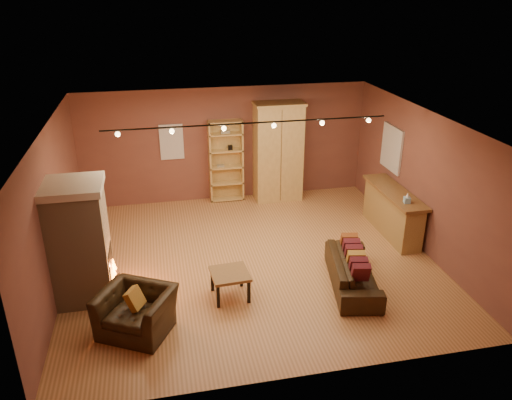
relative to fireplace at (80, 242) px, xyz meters
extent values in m
plane|color=#A06638|center=(3.04, 0.60, -1.06)|extent=(7.00, 7.00, 0.00)
plane|color=#57371B|center=(3.04, 0.60, 1.74)|extent=(7.00, 7.00, 0.00)
cube|color=brown|center=(3.04, 3.85, 0.34)|extent=(7.00, 0.02, 2.80)
cube|color=brown|center=(-0.46, 0.60, 0.34)|extent=(0.02, 6.50, 2.80)
cube|color=brown|center=(6.54, 0.60, 0.34)|extent=(0.02, 6.50, 2.80)
cube|color=tan|center=(-0.01, 0.00, -0.06)|extent=(0.90, 0.90, 2.00)
cube|color=beige|center=(-0.01, 0.00, 1.00)|extent=(0.98, 0.98, 0.12)
cube|color=black|center=(0.40, 0.00, -0.46)|extent=(0.10, 0.65, 0.55)
cone|color=orange|center=(0.46, 0.00, -0.58)|extent=(0.10, 0.10, 0.22)
cube|color=silver|center=(1.74, 3.83, 0.49)|extent=(0.56, 0.04, 0.86)
cube|color=tan|center=(3.02, 3.83, -0.04)|extent=(0.83, 0.04, 2.04)
cube|color=tan|center=(2.62, 3.69, -0.04)|extent=(0.04, 0.32, 2.04)
cube|color=tan|center=(3.42, 3.69, -0.04)|extent=(0.04, 0.32, 2.04)
cube|color=gray|center=(2.88, 3.69, -0.15)|extent=(0.18, 0.12, 0.05)
cube|color=black|center=(3.13, 3.69, 0.30)|extent=(0.10, 0.10, 0.12)
cube|color=tan|center=(3.02, 3.69, -1.02)|extent=(0.83, 0.32, 0.04)
cube|color=tan|center=(3.02, 3.69, -0.60)|extent=(0.83, 0.32, 0.04)
cube|color=tan|center=(3.02, 3.69, -0.18)|extent=(0.83, 0.32, 0.03)
cube|color=tan|center=(3.02, 3.69, 0.24)|extent=(0.83, 0.32, 0.04)
cube|color=tan|center=(3.02, 3.69, 0.65)|extent=(0.83, 0.32, 0.04)
cube|color=tan|center=(3.02, 3.69, 0.96)|extent=(0.83, 0.32, 0.04)
cube|color=tan|center=(4.29, 3.54, 0.14)|extent=(1.14, 0.62, 2.39)
cube|color=brown|center=(4.29, 3.23, 0.14)|extent=(0.02, 0.01, 2.29)
cube|color=tan|center=(4.29, 3.54, 1.36)|extent=(1.20, 0.68, 0.06)
cube|color=#A6854C|center=(6.24, 1.14, -0.59)|extent=(0.44, 1.96, 0.93)
cube|color=brown|center=(6.24, 1.14, -0.10)|extent=(0.56, 2.08, 0.06)
cube|color=#85B7D6|center=(6.19, 0.52, -0.01)|extent=(0.13, 0.13, 0.11)
cone|color=white|center=(6.19, 0.52, 0.10)|extent=(0.08, 0.08, 0.10)
cube|color=silver|center=(6.51, 2.00, 0.59)|extent=(0.05, 0.90, 1.00)
imported|color=black|center=(4.65, -0.63, -0.69)|extent=(0.92, 1.98, 0.74)
cube|color=maroon|center=(4.54, -1.17, -0.46)|extent=(0.34, 0.28, 0.36)
cube|color=maroon|center=(4.58, -0.95, -0.46)|extent=(0.34, 0.28, 0.36)
cube|color=#B8802F|center=(4.62, -0.74, -0.46)|extent=(0.34, 0.28, 0.36)
cube|color=maroon|center=(4.67, -0.52, -0.46)|extent=(0.34, 0.28, 0.36)
cube|color=maroon|center=(4.71, -0.31, -0.46)|extent=(0.34, 0.28, 0.36)
cube|color=brown|center=(4.75, -0.09, -0.46)|extent=(0.34, 0.28, 0.36)
imported|color=black|center=(0.86, -1.15, -0.59)|extent=(1.28, 1.13, 0.94)
cube|color=#B8802F|center=(0.86, -1.15, -0.47)|extent=(0.35, 0.38, 0.34)
cube|color=brown|center=(2.43, -0.53, -0.61)|extent=(0.67, 0.67, 0.05)
cube|color=black|center=(2.17, -0.80, -0.85)|extent=(0.05, 0.05, 0.42)
cube|color=black|center=(2.69, -0.80, -0.85)|extent=(0.05, 0.05, 0.42)
cube|color=black|center=(2.17, -0.27, -0.85)|extent=(0.05, 0.05, 0.42)
cube|color=black|center=(2.69, -0.27, -0.85)|extent=(0.05, 0.05, 0.42)
cylinder|color=black|center=(3.04, 0.80, 1.66)|extent=(5.20, 0.03, 0.03)
sphere|color=#FFD88C|center=(0.74, 0.80, 1.59)|extent=(0.09, 0.09, 0.09)
sphere|color=#FFD88C|center=(1.66, 0.80, 1.59)|extent=(0.09, 0.09, 0.09)
sphere|color=#FFD88C|center=(2.58, 0.80, 1.59)|extent=(0.09, 0.09, 0.09)
sphere|color=#FFD88C|center=(3.50, 0.80, 1.59)|extent=(0.09, 0.09, 0.09)
sphere|color=#FFD88C|center=(4.42, 0.80, 1.59)|extent=(0.09, 0.09, 0.09)
sphere|color=#FFD88C|center=(5.34, 0.80, 1.59)|extent=(0.09, 0.09, 0.09)
camera|label=1|loc=(1.37, -7.79, 3.97)|focal=35.00mm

